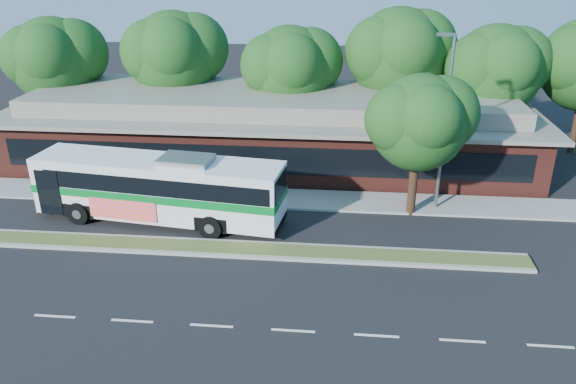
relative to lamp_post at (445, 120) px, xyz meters
name	(u,v)px	position (x,y,z in m)	size (l,w,h in m)	color
ground	(236,257)	(-9.56, -6.00, -4.90)	(120.00, 120.00, 0.00)	black
median_strip	(238,249)	(-9.56, -5.40, -4.83)	(26.00, 1.10, 0.15)	#505724
sidewalk	(257,198)	(-9.56, 0.40, -4.84)	(44.00, 2.60, 0.12)	gray
plaza_building	(271,127)	(-9.56, 6.99, -2.77)	(33.20, 11.20, 4.45)	#56231B
lamp_post	(445,120)	(0.00, 0.00, 0.00)	(0.93, 0.18, 9.07)	slate
tree_bg_a	(60,58)	(-24.15, 9.14, 0.97)	(6.47, 5.80, 8.63)	black
tree_bg_b	(180,53)	(-16.13, 10.14, 1.24)	(6.69, 6.00, 9.00)	black
tree_bg_c	(296,67)	(-8.16, 9.13, 0.69)	(6.24, 5.60, 8.26)	black
tree_bg_d	(405,53)	(-1.12, 10.15, 1.52)	(6.91, 6.20, 9.37)	black
tree_bg_e	(501,68)	(4.85, 9.14, 0.84)	(6.47, 5.80, 8.50)	black
transit_bus	(160,184)	(-13.95, -2.64, -2.94)	(12.76, 4.27, 3.52)	silver
sedan	(77,159)	(-21.45, 3.92, -4.27)	(1.77, 4.36, 1.27)	#A5A7AC
sidewalk_tree	(426,120)	(-1.00, -0.59, 0.11)	(5.31, 4.76, 7.29)	black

